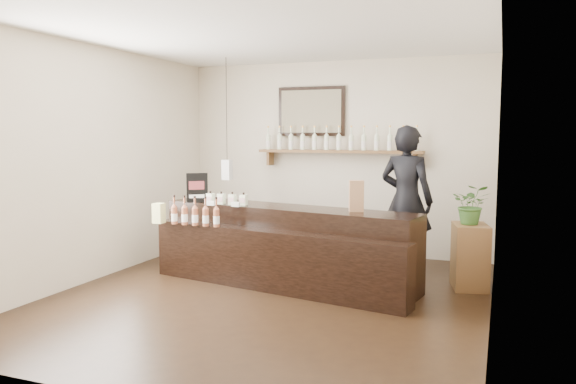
# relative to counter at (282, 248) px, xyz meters

# --- Properties ---
(ground) EXTENTS (5.00, 5.00, 0.00)m
(ground) POSITION_rel_counter_xyz_m (0.07, -0.58, -0.42)
(ground) COLOR black
(ground) RESTS_ON ground
(room_shell) EXTENTS (5.00, 5.00, 5.00)m
(room_shell) POSITION_rel_counter_xyz_m (0.07, -0.58, 1.28)
(room_shell) COLOR beige
(room_shell) RESTS_ON ground
(back_wall_decor) EXTENTS (2.66, 0.96, 1.69)m
(back_wall_decor) POSITION_rel_counter_xyz_m (-0.08, 1.79, 1.33)
(back_wall_decor) COLOR brown
(back_wall_decor) RESTS_ON ground
(counter) EXTENTS (3.26, 1.42, 1.05)m
(counter) POSITION_rel_counter_xyz_m (0.00, 0.00, 0.00)
(counter) COLOR black
(counter) RESTS_ON ground
(promo_sign) EXTENTS (0.23, 0.17, 0.37)m
(promo_sign) POSITION_rel_counter_xyz_m (-1.18, 0.10, 0.66)
(promo_sign) COLOR black
(promo_sign) RESTS_ON counter
(paper_bag) EXTENTS (0.19, 0.16, 0.35)m
(paper_bag) POSITION_rel_counter_xyz_m (0.87, 0.02, 0.65)
(paper_bag) COLOR #A0734D
(paper_bag) RESTS_ON counter
(tape_dispenser) EXTENTS (0.14, 0.06, 0.12)m
(tape_dispenser) POSITION_rel_counter_xyz_m (0.86, 0.09, 0.52)
(tape_dispenser) COLOR #192AB2
(tape_dispenser) RESTS_ON counter
(side_cabinet) EXTENTS (0.47, 0.57, 0.73)m
(side_cabinet) POSITION_rel_counter_xyz_m (2.07, 0.58, -0.05)
(side_cabinet) COLOR brown
(side_cabinet) RESTS_ON ground
(potted_plant) EXTENTS (0.41, 0.36, 0.45)m
(potted_plant) POSITION_rel_counter_xyz_m (2.07, 0.58, 0.54)
(potted_plant) COLOR #345E25
(potted_plant) RESTS_ON side_cabinet
(shopkeeper) EXTENTS (0.87, 0.68, 2.10)m
(shopkeeper) POSITION_rel_counter_xyz_m (1.28, 0.97, 0.63)
(shopkeeper) COLOR black
(shopkeeper) RESTS_ON ground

